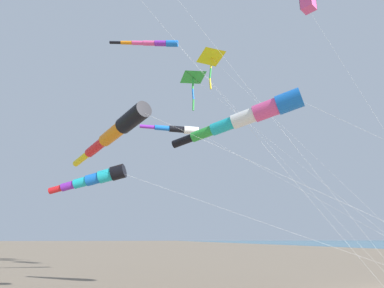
% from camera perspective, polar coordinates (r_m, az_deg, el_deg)
% --- Properties ---
extents(kite_windsock_long_streamer_right, '(16.95, 4.56, 5.39)m').
position_cam_1_polar(kite_windsock_long_streamer_right, '(14.79, -16.28, -5.77)').
color(kite_windsock_long_streamer_right, black).
rests_on(kite_windsock_long_streamer_right, ground_plane).
extents(kite_windsock_rainbow_low_near, '(14.16, 8.86, 9.43)m').
position_cam_1_polar(kite_windsock_rainbow_low_near, '(21.46, -2.46, 2.59)').
color(kite_windsock_rainbow_low_near, white).
rests_on(kite_windsock_rainbow_low_near, ground_plane).
extents(kite_windsock_red_high_left, '(15.84, 8.46, 17.61)m').
position_cam_1_polar(kite_windsock_red_high_left, '(27.27, -6.85, 17.18)').
color(kite_windsock_red_high_left, blue).
rests_on(kite_windsock_red_high_left, ground_plane).
extents(kite_windsock_magenta_far_left, '(17.97, 8.41, 8.61)m').
position_cam_1_polar(kite_windsock_magenta_far_left, '(15.20, 10.33, 4.93)').
color(kite_windsock_magenta_far_left, blue).
rests_on(kite_windsock_magenta_far_left, ground_plane).
extents(kite_delta_black_fish_shape, '(7.91, 15.36, 15.68)m').
position_cam_1_polar(kite_delta_black_fish_shape, '(27.82, 0.26, 11.58)').
color(kite_delta_black_fish_shape, green).
rests_on(kite_delta_black_fish_shape, ground_plane).
extents(kite_delta_orange_high_right, '(8.11, 13.47, 18.07)m').
position_cam_1_polar(kite_delta_orange_high_right, '(29.40, 3.49, 14.85)').
color(kite_delta_orange_high_right, yellow).
rests_on(kite_delta_orange_high_right, ground_plane).
extents(kite_windsock_teal_far_right, '(16.53, 11.24, 7.68)m').
position_cam_1_polar(kite_windsock_teal_far_right, '(15.36, -13.41, 2.00)').
color(kite_windsock_teal_far_right, black).
rests_on(kite_windsock_teal_far_right, ground_plane).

